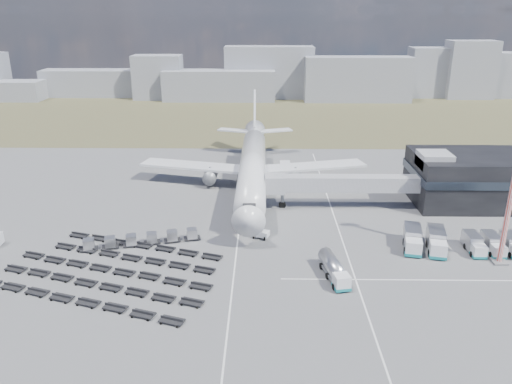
{
  "coord_description": "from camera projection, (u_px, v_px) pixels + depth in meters",
  "views": [
    {
      "loc": [
        2.31,
        -72.56,
        37.33
      ],
      "look_at": [
        0.95,
        18.29,
        4.0
      ],
      "focal_mm": 35.0,
      "sensor_mm": 36.0,
      "label": 1
    }
  ],
  "objects": [
    {
      "name": "fuel_tanker",
      "position": [
        334.0,
        269.0,
        73.24
      ],
      "size": [
        3.92,
        9.23,
        2.9
      ],
      "rotation": [
        0.0,
        0.0,
        0.19
      ],
      "color": "silver",
      "rests_on": "ground"
    },
    {
      "name": "uld_row",
      "position": [
        142.0,
        239.0,
        83.66
      ],
      "size": [
        19.46,
        6.74,
        1.79
      ],
      "rotation": [
        0.0,
        0.0,
        0.26
      ],
      "color": "black",
      "rests_on": "ground"
    },
    {
      "name": "baggage_dollies",
      "position": [
        111.0,
        270.0,
        75.14
      ],
      "size": [
        35.85,
        27.91,
        0.76
      ],
      "rotation": [
        0.0,
        0.0,
        -0.31
      ],
      "color": "black",
      "rests_on": "ground"
    },
    {
      "name": "airliner",
      "position": [
        253.0,
        164.0,
        109.57
      ],
      "size": [
        51.59,
        64.53,
        17.62
      ],
      "color": "silver",
      "rests_on": "ground"
    },
    {
      "name": "terminal",
      "position": [
        487.0,
        178.0,
        101.02
      ],
      "size": [
        30.4,
        16.4,
        11.0
      ],
      "color": "black",
      "rests_on": "ground"
    },
    {
      "name": "pushback_tug",
      "position": [
        261.0,
        234.0,
        86.47
      ],
      "size": [
        3.28,
        2.56,
        1.34
      ],
      "primitive_type": "cube",
      "rotation": [
        0.0,
        0.0,
        -0.37
      ],
      "color": "silver",
      "rests_on": "ground"
    },
    {
      "name": "lane_markings",
      "position": [
        307.0,
        246.0,
        83.68
      ],
      "size": [
        47.12,
        110.0,
        0.01
      ],
      "color": "silver",
      "rests_on": "ground"
    },
    {
      "name": "service_trucks_far",
      "position": [
        503.0,
        244.0,
        81.15
      ],
      "size": [
        11.47,
        6.5,
        2.52
      ],
      "rotation": [
        0.0,
        0.0,
        -0.02
      ],
      "color": "silver",
      "rests_on": "ground"
    },
    {
      "name": "catering_truck",
      "position": [
        285.0,
        170.0,
        118.35
      ],
      "size": [
        2.54,
        6.16,
        2.82
      ],
      "rotation": [
        0.0,
        0.0,
        -0.0
      ],
      "color": "silver",
      "rests_on": "ground"
    },
    {
      "name": "service_trucks_near",
      "position": [
        424.0,
        240.0,
        81.94
      ],
      "size": [
        7.89,
        8.86,
        3.1
      ],
      "rotation": [
        0.0,
        0.0,
        -0.21
      ],
      "color": "silver",
      "rests_on": "ground"
    },
    {
      "name": "grass_strip",
      "position": [
        257.0,
        117.0,
        184.26
      ],
      "size": [
        420.0,
        90.0,
        0.01
      ],
      "primitive_type": "cube",
      "color": "brown",
      "rests_on": "ground"
    },
    {
      "name": "ground",
      "position": [
        248.0,
        254.0,
        81.01
      ],
      "size": [
        420.0,
        420.0,
        0.0
      ],
      "primitive_type": "plane",
      "color": "#565659",
      "rests_on": "ground"
    },
    {
      "name": "skyline",
      "position": [
        264.0,
        77.0,
        220.31
      ],
      "size": [
        311.68,
        24.63,
        24.73
      ],
      "color": "gray",
      "rests_on": "ground"
    },
    {
      "name": "jet_bridge",
      "position": [
        332.0,
        184.0,
        98.21
      ],
      "size": [
        30.3,
        3.8,
        7.05
      ],
      "color": "#939399",
      "rests_on": "ground"
    }
  ]
}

